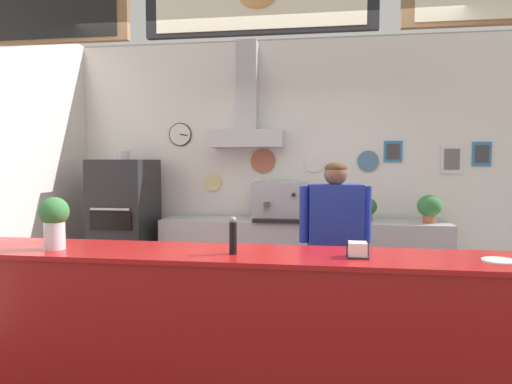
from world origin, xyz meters
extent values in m
plane|color=#3F3A38|center=(0.00, 0.00, 0.00)|extent=(6.40, 6.40, 0.00)
cube|color=#9E9E99|center=(0.00, 2.32, 1.51)|extent=(5.33, 0.12, 3.02)
cube|color=white|center=(0.00, 2.25, 1.51)|extent=(5.29, 0.01, 2.98)
cylinder|color=black|center=(-1.35, 2.24, 1.90)|extent=(0.28, 0.02, 0.28)
cylinder|color=white|center=(-1.35, 2.22, 1.90)|extent=(0.26, 0.01, 0.26)
cube|color=black|center=(-1.30, 2.22, 1.89)|extent=(0.10, 0.01, 0.03)
cylinder|color=beige|center=(-0.94, 2.23, 1.31)|extent=(0.22, 0.02, 0.22)
cylinder|color=#C1664C|center=(-0.31, 2.23, 1.57)|extent=(0.29, 0.02, 0.29)
cylinder|color=white|center=(0.30, 2.23, 1.55)|extent=(0.24, 0.02, 0.24)
cylinder|color=teal|center=(0.93, 2.23, 1.57)|extent=(0.24, 0.02, 0.24)
cube|color=white|center=(1.86, 2.24, 1.59)|extent=(0.23, 0.02, 0.33)
cube|color=slate|center=(1.86, 2.23, 1.59)|extent=(0.17, 0.01, 0.24)
cube|color=teal|center=(2.18, 2.24, 1.65)|extent=(0.20, 0.02, 0.28)
cube|color=#3D3D3D|center=(2.18, 2.23, 1.65)|extent=(0.15, 0.01, 0.20)
cube|color=teal|center=(1.21, 2.24, 1.68)|extent=(0.21, 0.02, 0.25)
cube|color=#3C3C3C|center=(1.21, 2.23, 1.68)|extent=(0.15, 0.01, 0.18)
cube|color=#B7BABF|center=(-0.49, 2.06, 1.83)|extent=(0.87, 0.39, 0.20)
cube|color=#B7BABF|center=(-0.49, 2.14, 2.45)|extent=(0.24, 0.24, 1.04)
cube|color=olive|center=(-1.64, -0.28, 2.61)|extent=(1.51, 0.05, 0.45)
cube|color=black|center=(-1.64, -0.30, 2.61)|extent=(1.36, 0.01, 0.40)
cube|color=maroon|center=(0.00, -0.47, 0.49)|extent=(4.40, 0.57, 0.97)
cube|color=#B31515|center=(0.00, -0.47, 0.99)|extent=(4.49, 0.60, 0.03)
cube|color=#B7BABF|center=(0.17, 1.92, 0.45)|extent=(3.21, 0.54, 0.90)
cube|color=#929499|center=(0.17, 1.92, 0.16)|extent=(3.05, 0.50, 0.02)
cube|color=#232326|center=(-1.88, 1.77, 0.79)|extent=(0.63, 0.70, 1.59)
cube|color=black|center=(-1.88, 1.41, 0.92)|extent=(0.47, 0.02, 0.20)
cube|color=silver|center=(-1.88, 1.39, 1.05)|extent=(0.44, 0.02, 0.02)
cylinder|color=silver|center=(-1.88, 1.77, 1.64)|extent=(0.14, 0.14, 0.10)
cube|color=#232328|center=(0.52, 0.64, 0.41)|extent=(0.36, 0.24, 0.81)
cube|color=#1E339E|center=(0.52, 0.64, 1.10)|extent=(0.47, 0.28, 0.56)
cylinder|color=#1E339E|center=(0.78, 0.68, 1.12)|extent=(0.08, 0.08, 0.48)
cylinder|color=#1E339E|center=(0.26, 0.61, 1.12)|extent=(0.08, 0.08, 0.48)
sphere|color=brown|center=(0.52, 0.64, 1.47)|extent=(0.20, 0.20, 0.20)
ellipsoid|color=#4C331E|center=(0.52, 0.64, 1.51)|extent=(0.19, 0.19, 0.11)
cube|color=#A3A5AD|center=(-0.08, 1.90, 1.12)|extent=(0.59, 0.39, 0.44)
cylinder|color=#4C4C51|center=(-0.20, 1.67, 1.10)|extent=(0.06, 0.06, 0.06)
cube|color=black|center=(-0.08, 1.66, 0.92)|extent=(0.53, 0.10, 0.04)
sphere|color=black|center=(0.10, 1.68, 1.21)|extent=(0.04, 0.04, 0.04)
cylinder|color=#9E563D|center=(1.55, 1.88, 0.95)|extent=(0.13, 0.13, 0.10)
ellipsoid|color=#387A3D|center=(1.55, 1.88, 1.09)|extent=(0.26, 0.26, 0.23)
cylinder|color=#4C4C51|center=(0.90, 1.92, 0.95)|extent=(0.12, 0.12, 0.09)
ellipsoid|color=#2D6638|center=(0.90, 1.92, 1.07)|extent=(0.22, 0.22, 0.20)
cube|color=#262628|center=(0.63, -0.51, 1.01)|extent=(0.12, 0.12, 0.01)
cylinder|color=#262628|center=(0.57, -0.51, 1.05)|extent=(0.01, 0.01, 0.10)
cylinder|color=#262628|center=(0.69, -0.51, 1.05)|extent=(0.01, 0.01, 0.10)
cube|color=white|center=(0.63, -0.51, 1.05)|extent=(0.11, 0.11, 0.09)
cylinder|color=silver|center=(-1.29, -0.55, 1.09)|extent=(0.13, 0.13, 0.18)
cylinder|color=gray|center=(-1.29, -0.55, 1.04)|extent=(0.12, 0.12, 0.06)
ellipsoid|color=#387A3D|center=(-1.29, -0.55, 1.25)|extent=(0.19, 0.19, 0.19)
cylinder|color=white|center=(1.41, -0.52, 1.01)|extent=(0.19, 0.19, 0.01)
cylinder|color=black|center=(-0.12, -0.53, 1.10)|extent=(0.05, 0.05, 0.19)
sphere|color=gray|center=(-0.12, -0.53, 1.21)|extent=(0.04, 0.04, 0.04)
camera|label=1|loc=(0.43, -3.26, 1.57)|focal=32.14mm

